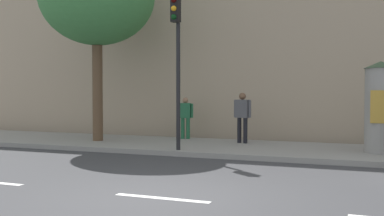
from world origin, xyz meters
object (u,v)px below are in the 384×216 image
Objects in this scene: traffic_light at (177,47)px; poster_column at (380,106)px; pedestrian_in_red_top at (242,113)px; pedestrian_in_light_jacket at (185,115)px.

traffic_light is 1.74× the size of poster_column.
poster_column reaches higher than pedestrian_in_red_top.
pedestrian_in_red_top is 2.41m from pedestrian_in_light_jacket.
traffic_light is 2.67× the size of pedestrian_in_red_top.
poster_column is 1.71× the size of pedestrian_in_light_jacket.
pedestrian_in_red_top is at bearing 64.92° from traffic_light.
pedestrian_in_red_top is (1.23, 2.62, -2.00)m from traffic_light.
poster_column is at bearing -12.74° from pedestrian_in_red_top.
traffic_light is at bearing -163.30° from poster_column.
poster_column is (5.50, 1.65, -1.69)m from traffic_light.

